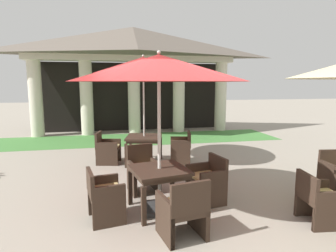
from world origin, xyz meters
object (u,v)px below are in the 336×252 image
at_px(patio_table_mid_left, 144,140).
at_px(patio_chair_mid_left_east, 181,148).
at_px(patio_chair_near_foreground_east, 208,180).
at_px(patio_chair_mid_left_west, 107,149).
at_px(patio_chair_near_foreground_west, 104,195).
at_px(patio_umbrella_mid_left, 143,66).
at_px(patio_chair_mid_right_west, 319,200).
at_px(patio_table_near_foreground, 159,174).
at_px(patio_chair_near_foreground_north, 143,171).
at_px(patio_chair_near_foreground_south, 183,210).
at_px(patio_umbrella_near_foreground, 159,69).

distance_m(patio_table_mid_left, patio_chair_mid_left_east, 1.02).
xyz_separation_m(patio_chair_near_foreground_east, patio_chair_mid_left_west, (-1.81, 2.92, -0.02)).
distance_m(patio_chair_near_foreground_west, patio_umbrella_mid_left, 3.88).
bearing_deg(patio_chair_mid_right_west, patio_table_near_foreground, -104.84).
height_order(patio_chair_mid_left_west, patio_chair_mid_right_west, patio_chair_mid_left_west).
distance_m(patio_umbrella_mid_left, patio_chair_mid_left_east, 2.38).
bearing_deg(patio_chair_near_foreground_north, patio_chair_mid_right_west, 132.81).
relative_size(patio_table_near_foreground, patio_chair_near_foreground_south, 1.17).
distance_m(patio_chair_near_foreground_west, patio_chair_mid_left_west, 3.27).
bearing_deg(patio_chair_near_foreground_south, patio_chair_near_foreground_north, 90.00).
bearing_deg(patio_chair_near_foreground_west, patio_chair_mid_left_west, 169.01).
height_order(patio_table_near_foreground, patio_chair_near_foreground_north, patio_chair_near_foreground_north).
distance_m(patio_chair_near_foreground_north, patio_chair_mid_right_west, 3.11).
bearing_deg(patio_umbrella_near_foreground, patio_table_mid_left, 88.34).
relative_size(patio_umbrella_mid_left, patio_chair_mid_right_west, 3.62).
distance_m(patio_chair_near_foreground_east, patio_chair_near_foreground_west, 1.86).
relative_size(patio_chair_near_foreground_east, patio_chair_mid_left_west, 0.99).
xyz_separation_m(patio_umbrella_near_foreground, patio_chair_near_foreground_east, (0.91, 0.17, -1.96)).
distance_m(patio_table_near_foreground, patio_chair_near_foreground_north, 0.96).
relative_size(patio_umbrella_near_foreground, patio_chair_near_foreground_east, 3.38).
distance_m(patio_table_near_foreground, patio_chair_mid_left_east, 2.89).
bearing_deg(patio_chair_near_foreground_south, patio_table_near_foreground, 90.00).
height_order(patio_chair_near_foreground_east, patio_chair_mid_left_east, patio_chair_mid_left_east).
height_order(patio_umbrella_near_foreground, patio_chair_near_foreground_north, patio_umbrella_near_foreground).
bearing_deg(patio_umbrella_near_foreground, patio_chair_near_foreground_east, 10.71).
xyz_separation_m(patio_umbrella_mid_left, patio_chair_mid_right_west, (2.24, -3.81, -2.20)).
bearing_deg(patio_chair_near_foreground_south, patio_umbrella_near_foreground, 90.00).
bearing_deg(patio_chair_mid_left_east, patio_chair_near_foreground_east, -171.36).
xyz_separation_m(patio_chair_near_foreground_north, patio_chair_mid_right_west, (2.50, -1.85, -0.03)).
xyz_separation_m(patio_chair_near_foreground_south, patio_umbrella_mid_left, (-0.09, 3.80, 2.17)).
distance_m(patio_table_mid_left, patio_chair_mid_left_west, 1.03).
distance_m(patio_table_near_foreground, patio_chair_near_foreground_south, 0.96).
xyz_separation_m(patio_chair_near_foreground_north, patio_chair_near_foreground_east, (1.09, -0.75, 0.00)).
height_order(patio_table_mid_left, patio_umbrella_mid_left, patio_umbrella_mid_left).
bearing_deg(patio_chair_near_foreground_north, patio_umbrella_mid_left, -108.19).
distance_m(patio_chair_near_foreground_north, patio_chair_near_foreground_south, 1.87).
height_order(patio_umbrella_near_foreground, patio_chair_mid_left_west, patio_umbrella_near_foreground).
xyz_separation_m(patio_umbrella_near_foreground, patio_chair_mid_right_west, (2.33, -0.93, -1.98)).
bearing_deg(patio_chair_near_foreground_north, patio_chair_mid_left_west, -82.33).
xyz_separation_m(patio_chair_near_foreground_west, patio_table_mid_left, (1.00, 3.06, 0.24)).
relative_size(patio_chair_near_foreground_north, patio_chair_mid_left_east, 1.06).
bearing_deg(patio_chair_mid_left_east, patio_chair_near_foreground_south, 178.13).
bearing_deg(patio_chair_mid_right_west, patio_umbrella_mid_left, -142.61).
bearing_deg(patio_umbrella_mid_left, patio_chair_near_foreground_north, -97.47).
bearing_deg(patio_umbrella_near_foreground, patio_table_near_foreground, 0.00).
bearing_deg(patio_chair_mid_left_east, patio_table_near_foreground, 170.37).
relative_size(patio_chair_near_foreground_east, patio_chair_mid_right_west, 1.06).
distance_m(patio_table_near_foreground, patio_chair_near_foreground_west, 0.96).
relative_size(patio_table_near_foreground, patio_chair_near_foreground_north, 1.13).
height_order(patio_table_near_foreground, patio_chair_mid_left_west, patio_chair_mid_left_west).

